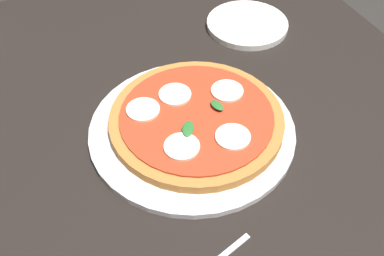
% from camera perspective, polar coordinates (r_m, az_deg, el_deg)
% --- Properties ---
extents(dining_table, '(1.14, 0.98, 0.78)m').
position_cam_1_polar(dining_table, '(0.97, 1.58, -2.77)').
color(dining_table, black).
rests_on(dining_table, ground_plane).
extents(serving_tray, '(0.38, 0.38, 0.01)m').
position_cam_1_polar(serving_tray, '(0.84, 0.00, -0.19)').
color(serving_tray, silver).
rests_on(serving_tray, dining_table).
extents(pizza, '(0.32, 0.32, 0.03)m').
position_cam_1_polar(pizza, '(0.84, 0.54, 1.15)').
color(pizza, '#B27033').
rests_on(pizza, serving_tray).
extents(plate_white, '(0.19, 0.19, 0.01)m').
position_cam_1_polar(plate_white, '(1.11, 6.91, 12.72)').
color(plate_white, white).
rests_on(plate_white, dining_table).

